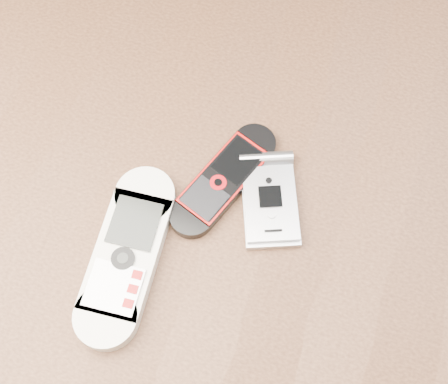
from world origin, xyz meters
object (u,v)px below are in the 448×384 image
at_px(motorola_razr, 270,202).
at_px(nokia_black_red, 224,179).
at_px(nokia_white, 127,255).
at_px(table, 220,233).

bearing_deg(motorola_razr, nokia_black_red, 148.35).
height_order(nokia_white, nokia_black_red, nokia_white).
distance_m(table, nokia_white, 0.15).
relative_size(nokia_black_red, motorola_razr, 1.38).
height_order(table, motorola_razr, motorola_razr).
bearing_deg(nokia_black_red, motorola_razr, 10.29).
bearing_deg(nokia_white, nokia_black_red, 54.89).
relative_size(table, motorola_razr, 12.77).
xyz_separation_m(nokia_white, motorola_razr, (0.10, 0.09, -0.00)).
height_order(table, nokia_white, nokia_white).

